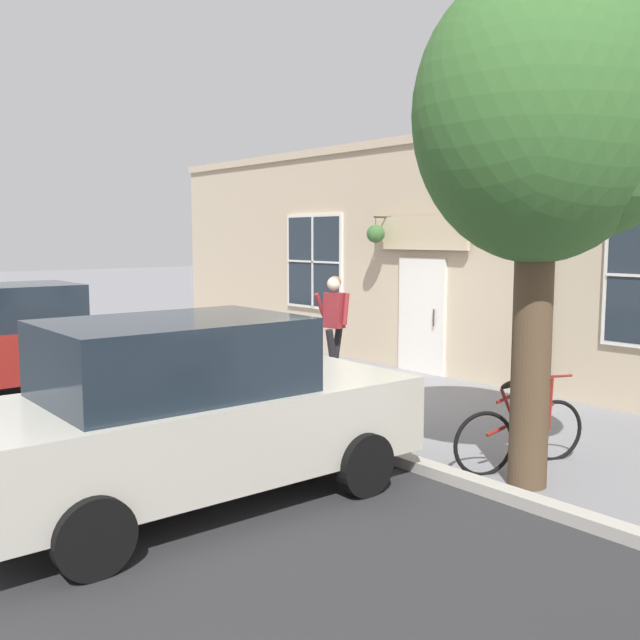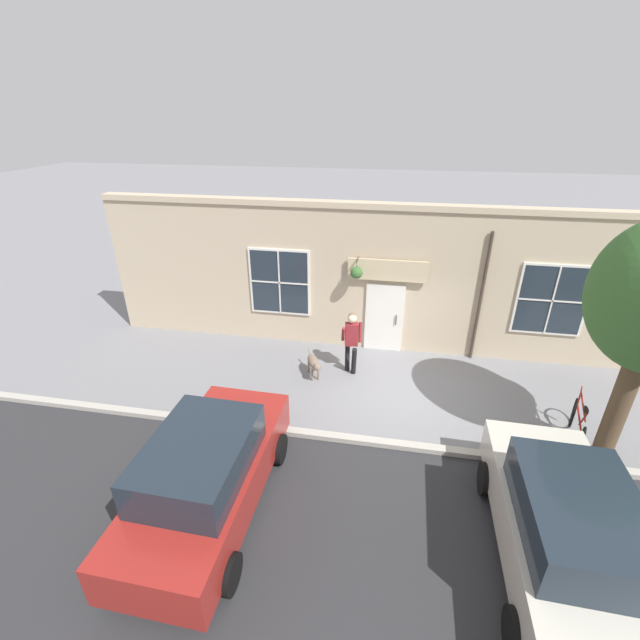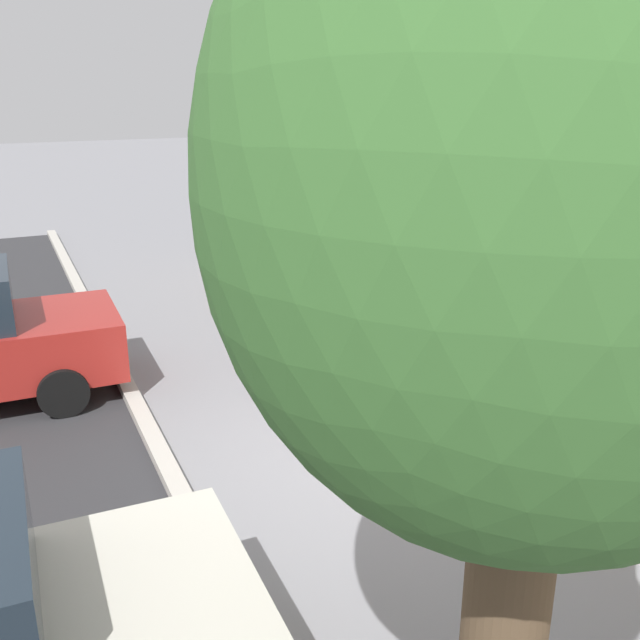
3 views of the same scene
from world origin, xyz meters
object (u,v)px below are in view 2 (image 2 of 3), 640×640
Objects in this scene: pedestrian_walking at (351,337)px; parked_car_nearest_curb at (207,473)px; leaning_bicycle at (578,425)px; dog_on_leash at (314,363)px; parked_car_mid_block at (567,531)px.

parked_car_nearest_curb is (4.95, -1.96, -0.21)m from pedestrian_walking.
pedestrian_walking is 1.06× the size of leaning_bicycle.
dog_on_leash is 0.24× the size of parked_car_mid_block.
pedestrian_walking reaches higher than parked_car_nearest_curb.
parked_car_mid_block reaches higher than dog_on_leash.
parked_car_mid_block is (3.27, -1.35, 0.50)m from leaning_bicycle.
leaning_bicycle is at bearing 70.83° from pedestrian_walking.
pedestrian_walking is 1.22m from dog_on_leash.
parked_car_nearest_curb reaches higher than leaning_bicycle.
parked_car_mid_block is at bearing 36.97° from pedestrian_walking.
leaning_bicycle is 0.39× the size of parked_car_nearest_curb.
parked_car_mid_block is (4.63, 4.75, 0.44)m from dog_on_leash.
pedestrian_walking reaches higher than parked_car_mid_block.
parked_car_nearest_curb is at bearing -21.60° from pedestrian_walking.
pedestrian_walking is 5.52m from leaning_bicycle.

